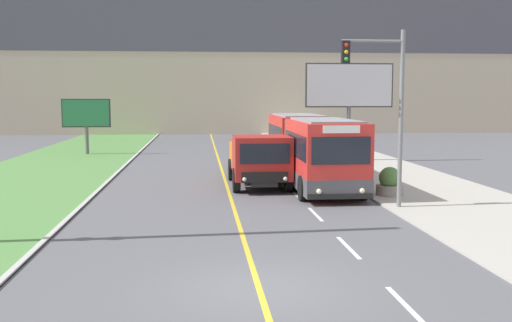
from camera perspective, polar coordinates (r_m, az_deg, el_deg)
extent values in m
plane|color=#56565B|center=(13.01, 0.28, -12.01)|extent=(300.00, 300.00, 0.00)
cube|color=gold|center=(13.01, 0.28, -11.99)|extent=(0.14, 140.00, 0.01)
cube|color=silver|center=(12.30, 14.18, -13.29)|extent=(0.12, 2.40, 0.01)
cube|color=silver|center=(16.51, 8.78, -8.13)|extent=(0.12, 2.40, 0.01)
cube|color=silver|center=(20.89, 5.68, -5.06)|extent=(0.12, 2.40, 0.01)
cube|color=silver|center=(25.35, 3.68, -3.06)|extent=(0.12, 2.40, 0.01)
cube|color=silver|center=(29.85, 2.28, -1.65)|extent=(0.12, 2.40, 0.01)
cube|color=silver|center=(34.38, 1.25, -0.61)|extent=(0.12, 2.40, 0.01)
cube|color=silver|center=(38.92, 0.46, 0.18)|extent=(0.12, 2.40, 0.01)
cube|color=silver|center=(43.48, -0.16, 0.81)|extent=(0.12, 2.40, 0.01)
cube|color=silver|center=(48.04, -0.66, 1.32)|extent=(0.12, 2.40, 0.01)
cube|color=#BCAD93|center=(69.13, -4.50, 13.22)|extent=(80.00, 8.00, 25.15)
cube|color=#4C4C56|center=(65.23, -4.44, 14.21)|extent=(80.00, 0.04, 8.80)
cube|color=red|center=(25.04, 6.56, 0.62)|extent=(2.51, 5.74, 2.77)
cube|color=#4C4C51|center=(25.16, 6.53, -1.72)|extent=(2.53, 5.76, 0.70)
cube|color=black|center=(25.00, 6.57, 1.57)|extent=(2.53, 5.28, 0.97)
cube|color=gray|center=(24.94, 6.60, 3.88)|extent=(2.13, 5.17, 0.08)
cube|color=red|center=(31.54, 4.05, 1.78)|extent=(2.51, 5.74, 2.77)
cube|color=#4C4C51|center=(31.64, 4.04, -0.08)|extent=(2.53, 5.76, 0.70)
cube|color=black|center=(31.52, 4.06, 2.54)|extent=(2.53, 5.28, 0.97)
cube|color=gray|center=(31.47, 4.07, 4.37)|extent=(2.13, 5.17, 0.08)
cube|color=#474747|center=(28.28, 5.16, 1.27)|extent=(2.30, 0.90, 2.55)
cube|color=black|center=(22.20, 8.12, 0.97)|extent=(2.20, 0.04, 1.02)
cube|color=black|center=(22.40, 8.06, -3.36)|extent=(2.45, 0.06, 0.20)
sphere|color=#F4EAB2|center=(22.18, 6.02, -2.90)|extent=(0.20, 0.20, 0.20)
sphere|color=#F4EAB2|center=(22.56, 10.08, -2.81)|extent=(0.20, 0.20, 0.20)
cube|color=white|center=(22.14, 8.15, 3.01)|extent=(1.38, 0.04, 0.28)
cylinder|color=black|center=(23.39, 4.48, -2.61)|extent=(0.28, 1.00, 1.00)
cylinder|color=black|center=(23.91, 10.12, -2.49)|extent=(0.28, 1.00, 1.00)
cylinder|color=black|center=(26.76, 3.22, -1.49)|extent=(0.28, 1.00, 1.00)
cylinder|color=black|center=(27.22, 8.18, -1.41)|extent=(0.28, 1.00, 1.00)
cylinder|color=black|center=(32.05, 1.77, -0.22)|extent=(0.28, 1.00, 1.00)
cylinder|color=black|center=(32.43, 5.95, -0.17)|extent=(0.28, 1.00, 1.00)
cube|color=black|center=(27.72, 0.12, -1.32)|extent=(1.08, 6.42, 0.20)
cube|color=#AD231E|center=(25.64, 0.55, 0.34)|extent=(2.41, 2.44, 1.83)
cube|color=black|center=(24.39, 0.86, 0.69)|extent=(2.05, 0.04, 0.82)
cube|color=black|center=(24.49, 0.86, -1.56)|extent=(1.93, 0.06, 0.44)
sphere|color=silver|center=(24.41, -1.11, -1.76)|extent=(0.18, 0.18, 0.18)
sphere|color=silver|center=(24.59, 2.81, -1.70)|extent=(0.18, 0.18, 0.18)
cube|color=orange|center=(29.03, -0.14, -0.67)|extent=(2.29, 3.74, 0.12)
cube|color=orange|center=(28.89, -2.28, 0.42)|extent=(0.12, 3.74, 1.25)
cube|color=orange|center=(29.09, 1.99, 0.46)|extent=(0.12, 3.74, 1.25)
cube|color=orange|center=(27.18, 0.22, 0.07)|extent=(2.29, 0.12, 1.25)
cube|color=orange|center=(30.76, -0.45, 0.78)|extent=(2.29, 0.12, 1.25)
cube|color=orange|center=(27.11, 0.22, 1.63)|extent=(2.29, 0.12, 0.24)
cylinder|color=black|center=(25.42, -1.88, -1.84)|extent=(0.30, 1.04, 1.04)
cylinder|color=black|center=(25.65, 3.07, -1.78)|extent=(0.30, 1.04, 1.04)
cylinder|color=black|center=(29.15, -2.34, -0.82)|extent=(0.30, 1.04, 1.04)
cylinder|color=black|center=(29.35, 1.99, -0.77)|extent=(0.30, 1.04, 1.04)
cylinder|color=slate|center=(22.04, 13.64, 3.75)|extent=(0.16, 0.16, 6.40)
cylinder|color=slate|center=(21.77, 11.04, 11.16)|extent=(2.20, 0.10, 0.10)
cube|color=black|center=(21.49, 8.52, 10.20)|extent=(0.28, 0.24, 0.80)
sphere|color=red|center=(21.39, 8.62, 10.86)|extent=(0.14, 0.14, 0.14)
sphere|color=orange|center=(21.37, 8.61, 10.22)|extent=(0.14, 0.14, 0.14)
sphere|color=green|center=(21.35, 8.59, 9.58)|extent=(0.14, 0.14, 0.14)
cylinder|color=#59595B|center=(37.76, 8.80, 2.56)|extent=(0.24, 0.24, 3.47)
cube|color=#333333|center=(37.69, 8.87, 7.14)|extent=(5.49, 0.20, 2.72)
cube|color=silver|center=(37.58, 8.91, 7.14)|extent=(5.33, 0.02, 2.56)
cylinder|color=#59595B|center=(43.71, -15.80, 1.91)|extent=(0.24, 0.24, 1.99)
cube|color=#333333|center=(43.61, -15.87, 4.42)|extent=(3.34, 0.20, 1.99)
cube|color=#287547|center=(43.51, -15.90, 4.41)|extent=(3.18, 0.02, 1.83)
cylinder|color=gray|center=(24.90, 12.60, -2.71)|extent=(1.10, 1.10, 0.40)
sphere|color=#518442|center=(24.83, 12.62, -1.56)|extent=(0.88, 0.88, 0.88)
cylinder|color=gray|center=(28.23, 10.00, -1.57)|extent=(1.14, 1.14, 0.45)
sphere|color=#518442|center=(28.16, 10.02, -0.48)|extent=(0.91, 0.91, 0.91)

